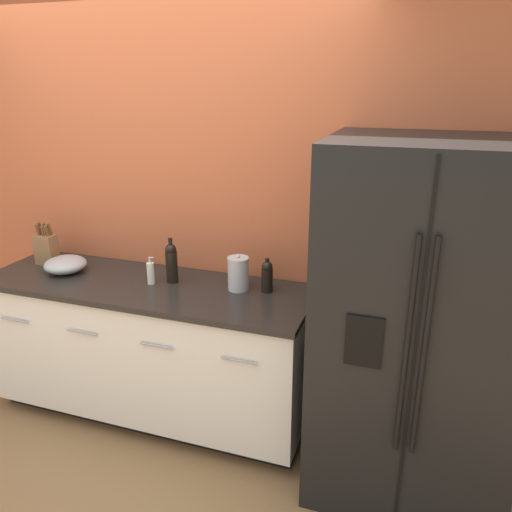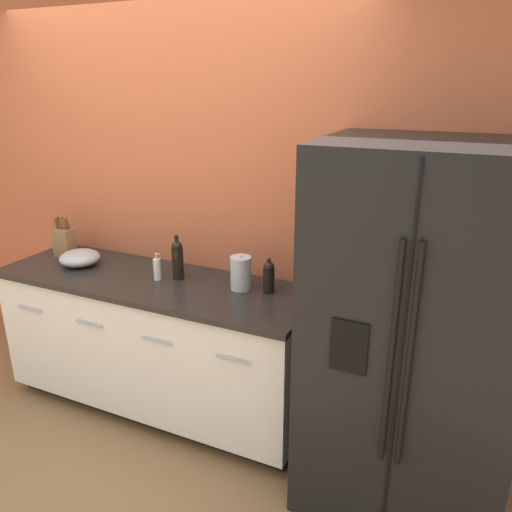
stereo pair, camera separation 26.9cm
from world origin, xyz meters
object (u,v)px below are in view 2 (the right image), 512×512
at_px(soap_dispenser, 157,269).
at_px(mixing_bowl, 80,258).
at_px(wine_bottle, 178,259).
at_px(oil_bottle, 269,276).
at_px(knife_block, 64,242).
at_px(steel_canister, 241,273).
at_px(refrigerator, 413,335).

relative_size(soap_dispenser, mixing_bowl, 0.66).
xyz_separation_m(wine_bottle, mixing_bowl, (-0.71, -0.07, -0.08)).
bearing_deg(mixing_bowl, oil_bottle, 5.02).
distance_m(knife_block, oil_bottle, 1.51).
relative_size(steel_canister, mixing_bowl, 0.81).
relative_size(refrigerator, oil_bottle, 9.08).
xyz_separation_m(refrigerator, steel_canister, (-1.00, 0.17, 0.10)).
bearing_deg(wine_bottle, refrigerator, -5.98).
relative_size(knife_block, steel_canister, 1.33).
bearing_deg(oil_bottle, soap_dispenser, -170.98).
bearing_deg(mixing_bowl, refrigerator, -2.03).
relative_size(knife_block, soap_dispenser, 1.65).
bearing_deg(mixing_bowl, soap_dispenser, 0.44).
distance_m(refrigerator, wine_bottle, 1.43).
xyz_separation_m(steel_canister, mixing_bowl, (-1.13, -0.09, -0.05)).
bearing_deg(knife_block, steel_canister, 0.04).
relative_size(wine_bottle, mixing_bowl, 1.06).
height_order(oil_bottle, steel_canister, steel_canister).
height_order(refrigerator, soap_dispenser, refrigerator).
bearing_deg(refrigerator, steel_canister, 170.53).
height_order(oil_bottle, mixing_bowl, oil_bottle).
relative_size(soap_dispenser, steel_canister, 0.81).
distance_m(oil_bottle, mixing_bowl, 1.30).
distance_m(wine_bottle, oil_bottle, 0.59).
bearing_deg(soap_dispenser, wine_bottle, 32.72).
relative_size(oil_bottle, mixing_bowl, 0.77).
height_order(knife_block, mixing_bowl, knife_block).
xyz_separation_m(refrigerator, oil_bottle, (-0.83, 0.19, 0.10)).
xyz_separation_m(soap_dispenser, steel_canister, (0.52, 0.09, 0.03)).
distance_m(steel_canister, mixing_bowl, 1.14).
distance_m(refrigerator, steel_canister, 1.01).
bearing_deg(oil_bottle, steel_canister, -171.94).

